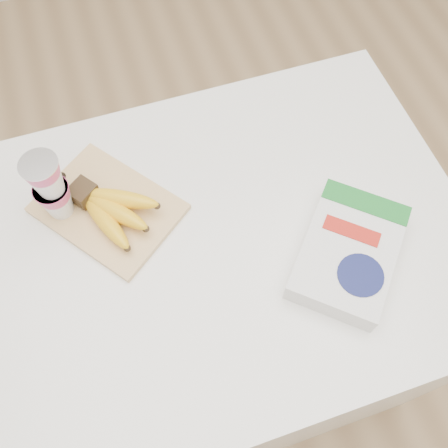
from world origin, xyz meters
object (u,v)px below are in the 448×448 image
object	(u,v)px
table	(199,313)
cutting_board	(108,208)
bananas	(111,208)
yogurt_stack	(50,187)
cereal_box	(348,252)

from	to	relation	value
table	cutting_board	xyz separation A→B (m)	(-0.13, 0.13, 0.42)
bananas	table	bearing A→B (deg)	-41.53
yogurt_stack	cereal_box	distance (m)	0.56
table	cereal_box	bearing A→B (deg)	-22.78
cutting_board	cereal_box	distance (m)	0.48
bananas	cereal_box	xyz separation A→B (m)	(0.40, -0.23, -0.01)
yogurt_stack	bananas	bearing A→B (deg)	-23.64
bananas	yogurt_stack	bearing A→B (deg)	156.36
yogurt_stack	table	bearing A→B (deg)	-34.82
bananas	yogurt_stack	world-z (taller)	yogurt_stack
cereal_box	yogurt_stack	bearing A→B (deg)	-166.94
table	cutting_board	bearing A→B (deg)	135.10
cereal_box	cutting_board	bearing A→B (deg)	-169.69
cutting_board	bananas	bearing A→B (deg)	-108.87
table	bananas	distance (m)	0.48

